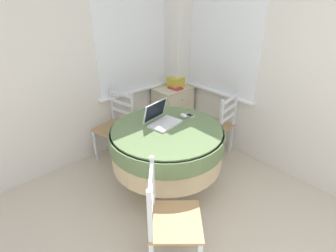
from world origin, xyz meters
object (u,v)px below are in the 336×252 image
at_px(computer_mouse, 184,116).
at_px(dining_chair_camera_near, 169,220).
at_px(round_dining_table, 167,143).
at_px(cell_phone, 190,115).
at_px(dining_chair_near_right_window, 217,127).
at_px(corner_cabinet, 173,110).
at_px(laptop, 162,119).
at_px(book_on_cabinet, 175,88).
at_px(dining_chair_near_back_window, 116,127).
at_px(storage_box, 176,82).

bearing_deg(computer_mouse, dining_chair_camera_near, -139.69).
xyz_separation_m(round_dining_table, cell_phone, (0.39, 0.05, 0.18)).
distance_m(dining_chair_near_right_window, corner_cabinet, 0.90).
height_order(dining_chair_camera_near, corner_cabinet, dining_chair_camera_near).
distance_m(laptop, computer_mouse, 0.28).
bearing_deg(dining_chair_near_right_window, laptop, 175.01).
xyz_separation_m(round_dining_table, computer_mouse, (0.31, 0.07, 0.20)).
height_order(dining_chair_near_right_window, book_on_cabinet, dining_chair_near_right_window).
bearing_deg(corner_cabinet, dining_chair_near_back_window, -178.35).
relative_size(laptop, dining_chair_near_right_window, 0.42).
relative_size(computer_mouse, dining_chair_near_right_window, 0.10).
distance_m(round_dining_table, book_on_cabinet, 1.31).
bearing_deg(cell_phone, dining_chair_near_back_window, 118.03).
bearing_deg(corner_cabinet, round_dining_table, -135.54).
distance_m(round_dining_table, cell_phone, 0.44).
relative_size(computer_mouse, storage_box, 0.45).
relative_size(computer_mouse, book_on_cabinet, 0.45).
bearing_deg(storage_box, cell_phone, -124.74).
xyz_separation_m(laptop, dining_chair_near_back_window, (-0.10, 0.79, -0.37)).
distance_m(computer_mouse, storage_box, 1.12).
xyz_separation_m(laptop, cell_phone, (0.36, -0.07, -0.04)).
distance_m(round_dining_table, dining_chair_near_back_window, 0.93).
height_order(computer_mouse, dining_chair_near_back_window, dining_chair_near_back_window).
height_order(laptop, computer_mouse, laptop).
bearing_deg(cell_phone, dining_chair_near_right_window, -0.57).
xyz_separation_m(computer_mouse, dining_chair_camera_near, (-0.90, -0.77, -0.35)).
bearing_deg(cell_phone, storage_box, 55.26).
xyz_separation_m(round_dining_table, storage_box, (1.01, 0.94, 0.22)).
xyz_separation_m(laptop, computer_mouse, (0.28, -0.06, -0.03)).
bearing_deg(dining_chair_near_back_window, laptop, -82.67).
relative_size(laptop, dining_chair_camera_near, 0.42).
bearing_deg(dining_chair_near_right_window, dining_chair_camera_near, -153.77).
relative_size(corner_cabinet, storage_box, 3.79).
height_order(round_dining_table, laptop, laptop).
bearing_deg(storage_box, dining_chair_near_right_window, -95.90).
bearing_deg(computer_mouse, dining_chair_near_right_window, -2.02).
bearing_deg(dining_chair_near_right_window, storage_box, 84.10).
height_order(round_dining_table, computer_mouse, computer_mouse).
distance_m(dining_chair_camera_near, corner_cabinet, 2.27).
bearing_deg(storage_box, round_dining_table, -136.98).
distance_m(laptop, cell_phone, 0.37).
xyz_separation_m(cell_phone, book_on_cabinet, (0.56, 0.83, -0.02)).
bearing_deg(dining_chair_camera_near, cell_phone, 37.25).
distance_m(cell_phone, book_on_cabinet, 1.00).
bearing_deg(dining_chair_near_back_window, computer_mouse, -66.03).
height_order(round_dining_table, dining_chair_near_right_window, dining_chair_near_right_window).
height_order(dining_chair_near_back_window, dining_chair_camera_near, same).
xyz_separation_m(round_dining_table, dining_chair_near_right_window, (0.92, 0.05, -0.15)).
xyz_separation_m(computer_mouse, book_on_cabinet, (0.64, 0.81, -0.04)).
height_order(cell_phone, corner_cabinet, cell_phone).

